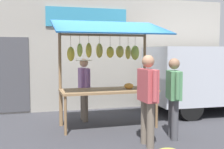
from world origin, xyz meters
The scene contains 7 objects.
ground_plane centered at (0.00, 0.00, 0.00)m, with size 40.00×40.00×0.00m, color #38383D.
street_backdrop centered at (0.06, -2.20, 1.70)m, with size 9.00×0.30×3.40m.
market_stall centered at (-0.02, -0.07, 1.57)m, with size 2.50×1.46×2.50m.
vendor_with_sunhat centered at (0.43, -0.75, 0.92)m, with size 0.41×0.68×1.58m.
shopper_with_ponytail centered at (-0.35, 1.48, 0.99)m, with size 0.23×0.72×1.69m.
shopper_in_grey_tee centered at (-1.02, 1.21, 0.94)m, with size 0.34×0.68×1.62m.
parked_van centered at (-3.54, -0.79, 1.12)m, with size 4.47×2.02×1.88m.
Camera 1 is at (1.72, 6.27, 1.76)m, focal length 45.51 mm.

